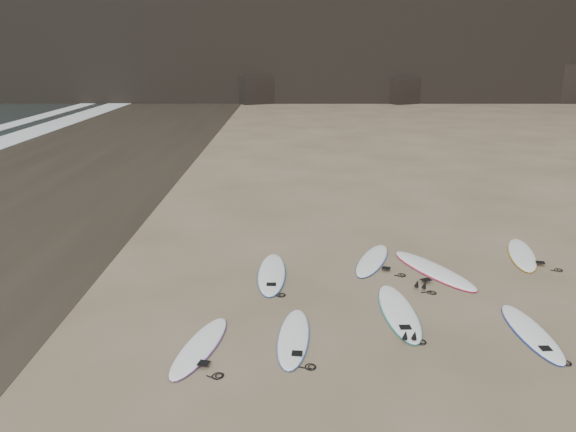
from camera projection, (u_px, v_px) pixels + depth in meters
name	position (u px, v px, depth m)	size (l,w,h in m)	color
ground	(429.00, 323.00, 10.68)	(240.00, 240.00, 0.00)	#897559
wet_sand	(2.00, 193.00, 20.25)	(12.00, 200.00, 0.01)	#383026
surfboard_0	(200.00, 346.00, 9.76)	(0.53, 2.21, 0.08)	white
surfboard_1	(294.00, 337.00, 10.07)	(0.53, 2.23, 0.08)	white
surfboard_2	(399.00, 311.00, 11.03)	(0.62, 2.57, 0.09)	white
surfboard_3	(531.00, 332.00, 10.24)	(0.55, 2.29, 0.08)	white
surfboard_5	(272.00, 273.00, 12.90)	(0.61, 2.54, 0.09)	white
surfboard_6	(372.00, 260.00, 13.73)	(0.56, 2.35, 0.08)	white
surfboard_7	(434.00, 270.00, 13.10)	(0.66, 2.75, 0.10)	white
surfboard_8	(522.00, 254.00, 14.11)	(0.59, 2.44, 0.09)	white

